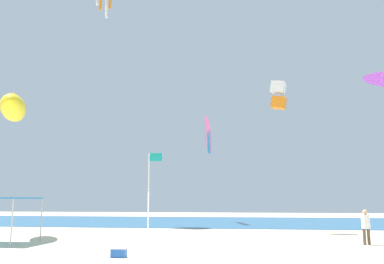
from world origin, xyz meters
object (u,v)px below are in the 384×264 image
(person_leftmost, at_px, (366,224))
(kite_parafoil_pink, at_px, (208,136))
(cooler_box, at_px, (119,253))
(banner_flag, at_px, (150,192))
(kite_inflatable_yellow, at_px, (13,108))
(kite_box_white, at_px, (278,95))

(person_leftmost, bearing_deg, kite_parafoil_pink, 82.48)
(cooler_box, bearing_deg, banner_flag, 70.53)
(person_leftmost, bearing_deg, kite_inflatable_yellow, 140.32)
(kite_parafoil_pink, bearing_deg, kite_inflatable_yellow, 143.01)
(banner_flag, xyz_separation_m, kite_inflatable_yellow, (-10.07, 5.44, 5.27))
(cooler_box, distance_m, kite_parafoil_pink, 25.33)
(cooler_box, relative_size, kite_inflatable_yellow, 0.11)
(banner_flag, height_order, kite_inflatable_yellow, kite_inflatable_yellow)
(banner_flag, height_order, cooler_box, banner_flag)
(kite_box_white, xyz_separation_m, kite_inflatable_yellow, (-16.44, -6.16, -1.76))
(person_leftmost, distance_m, banner_flag, 10.78)
(cooler_box, height_order, kite_parafoil_pink, kite_parafoil_pink)
(kite_parafoil_pink, bearing_deg, cooler_box, 172.64)
(person_leftmost, xyz_separation_m, kite_inflatable_yellow, (-19.93, 1.35, 6.76))
(cooler_box, relative_size, kite_parafoil_pink, 0.11)
(kite_parafoil_pink, bearing_deg, kite_box_white, -154.61)
(person_leftmost, xyz_separation_m, kite_box_white, (-3.49, 7.52, 8.52))
(person_leftmost, relative_size, kite_box_white, 0.82)
(banner_flag, xyz_separation_m, kite_box_white, (6.37, 11.60, 7.03))
(person_leftmost, bearing_deg, banner_flag, 166.71)
(cooler_box, distance_m, kite_inflatable_yellow, 14.14)
(person_leftmost, distance_m, cooler_box, 12.19)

